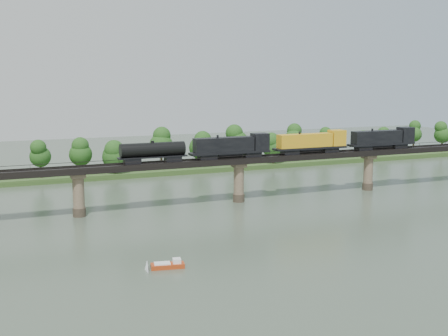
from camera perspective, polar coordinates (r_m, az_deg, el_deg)
name	(u,v)px	position (r m, az deg, el deg)	size (l,w,h in m)	color
ground	(298,231)	(118.13, 7.48, -6.35)	(400.00, 400.00, 0.00)	#374637
far_bank	(174,167)	(194.52, -5.12, 0.08)	(300.00, 24.00, 1.60)	#2B481C
bridge	(239,181)	(142.96, 1.51, -1.30)	(236.00, 30.00, 11.50)	#473A2D
bridge_superstructure	(239,156)	(141.94, 1.52, 1.21)	(220.00, 4.90, 0.75)	black
far_treeline	(154,147)	(186.85, -7.15, 2.16)	(289.06, 17.54, 13.60)	#382619
freight_train	(285,144)	(147.50, 6.24, 2.45)	(85.42, 3.33, 5.88)	black
motorboat	(168,265)	(95.51, -5.70, -9.77)	(5.83, 2.99, 1.56)	#A53512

